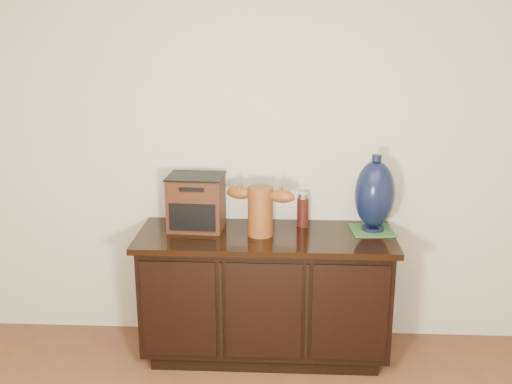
# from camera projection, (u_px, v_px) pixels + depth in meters

# --- Properties ---
(room) EXTENTS (5.00, 5.00, 5.00)m
(room) POSITION_uv_depth(u_px,v_px,m) (225.00, 365.00, 1.11)
(room) COLOR brown
(room) RESTS_ON ground
(sideboard) EXTENTS (1.46, 0.56, 0.75)m
(sideboard) POSITION_uv_depth(u_px,v_px,m) (265.00, 294.00, 3.50)
(sideboard) COLOR black
(sideboard) RESTS_ON ground
(terracotta_vessel) EXTENTS (0.40, 0.18, 0.28)m
(terracotta_vessel) POSITION_uv_depth(u_px,v_px,m) (260.00, 208.00, 3.34)
(terracotta_vessel) COLOR brown
(terracotta_vessel) RESTS_ON sideboard
(tv_radio) EXTENTS (0.33, 0.27, 0.32)m
(tv_radio) POSITION_uv_depth(u_px,v_px,m) (196.00, 202.00, 3.46)
(tv_radio) COLOR #391B0E
(tv_radio) RESTS_ON sideboard
(green_mat) EXTENTS (0.26, 0.26, 0.01)m
(green_mat) POSITION_uv_depth(u_px,v_px,m) (372.00, 230.00, 3.45)
(green_mat) COLOR #2D5D2A
(green_mat) RESTS_ON sideboard
(lamp_base) EXTENTS (0.25, 0.25, 0.44)m
(lamp_base) POSITION_uv_depth(u_px,v_px,m) (375.00, 195.00, 3.39)
(lamp_base) COLOR black
(lamp_base) RESTS_ON green_mat
(spray_can) EXTENTS (0.07, 0.07, 0.20)m
(spray_can) POSITION_uv_depth(u_px,v_px,m) (303.00, 210.00, 3.51)
(spray_can) COLOR #57140F
(spray_can) RESTS_ON sideboard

